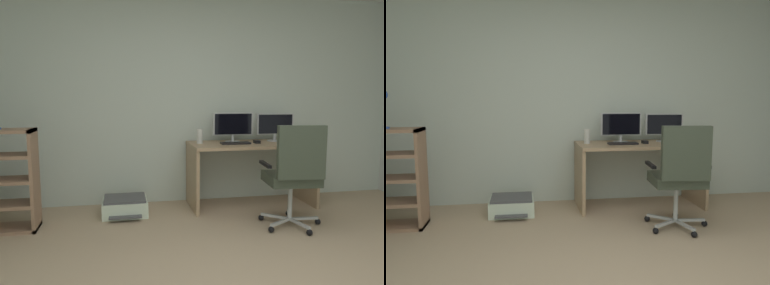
# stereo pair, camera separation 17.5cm
# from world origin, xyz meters

# --- Properties ---
(wall_back) EXTENTS (5.57, 0.10, 2.53)m
(wall_back) POSITION_xyz_m (0.00, 2.58, 1.27)
(wall_back) COLOR silver
(wall_back) RESTS_ON ground
(desk) EXTENTS (1.46, 0.68, 0.76)m
(desk) POSITION_xyz_m (0.77, 2.18, 0.55)
(desk) COLOR tan
(desk) RESTS_ON ground
(monitor_main) EXTENTS (0.49, 0.18, 0.35)m
(monitor_main) POSITION_xyz_m (0.57, 2.28, 0.96)
(monitor_main) COLOR #B2B5B7
(monitor_main) RESTS_ON desk
(monitor_secondary) EXTENTS (0.46, 0.18, 0.34)m
(monitor_secondary) POSITION_xyz_m (1.10, 2.28, 0.95)
(monitor_secondary) COLOR #B2B5B7
(monitor_secondary) RESTS_ON desk
(keyboard) EXTENTS (0.34, 0.14, 0.02)m
(keyboard) POSITION_xyz_m (0.55, 2.10, 0.77)
(keyboard) COLOR black
(keyboard) RESTS_ON desk
(computer_mouse) EXTENTS (0.06, 0.10, 0.03)m
(computer_mouse) POSITION_xyz_m (0.82, 2.13, 0.77)
(computer_mouse) COLOR black
(computer_mouse) RESTS_ON desk
(desktop_speaker) EXTENTS (0.07, 0.07, 0.17)m
(desktop_speaker) POSITION_xyz_m (0.15, 2.23, 0.84)
(desktop_speaker) COLOR silver
(desktop_speaker) RESTS_ON desk
(office_chair) EXTENTS (0.63, 0.63, 1.04)m
(office_chair) POSITION_xyz_m (0.90, 1.32, 0.58)
(office_chair) COLOR #B7BABC
(office_chair) RESTS_ON ground
(printer) EXTENTS (0.49, 0.51, 0.19)m
(printer) POSITION_xyz_m (-0.73, 2.09, 0.09)
(printer) COLOR silver
(printer) RESTS_ON ground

